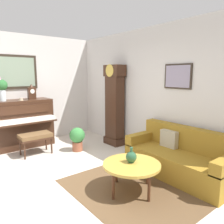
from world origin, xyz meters
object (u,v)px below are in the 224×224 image
piano_bench (35,137)px  flower_vase (2,88)px  coffee_table (132,165)px  teacup (21,99)px  mantel_clock (32,92)px  couch (179,158)px  green_jug (131,157)px  piano (22,123)px  potted_plant (77,138)px  grandfather_clock (115,107)px

piano_bench → flower_vase: 1.39m
coffee_table → teacup: teacup is taller
mantel_clock → flower_vase: 0.69m
couch → green_jug: couch is taller
piano → teacup: size_ratio=12.41×
piano_bench → green_jug: 2.55m
couch → teacup: 3.77m
potted_plant → teacup: bearing=-137.1°
piano_bench → couch: couch is taller
couch → coffee_table: couch is taller
couch → flower_vase: (-3.36, -2.11, 1.18)m
coffee_table → teacup: bearing=-168.1°
piano_bench → mantel_clock: bearing=163.2°
flower_vase → couch: bearing=32.1°
piano → green_jug: bearing=11.7°
grandfather_clock → flower_vase: size_ratio=3.50×
piano → coffee_table: size_ratio=1.64×
flower_vase → potted_plant: flower_vase is taller
green_jug → mantel_clock: bearing=-173.3°
coffee_table → piano: bearing=-168.8°
flower_vase → coffee_table: bearing=17.6°
teacup → flower_vase: bearing=-109.3°
teacup → mantel_clock: bearing=113.1°
grandfather_clock → potted_plant: (-0.14, -1.02, -0.64)m
grandfather_clock → flower_vase: bearing=-118.8°
piano → mantel_clock: bearing=89.7°
piano → flower_vase: 0.97m
mantel_clock → potted_plant: 1.65m
mantel_clock → green_jug: mantel_clock is taller
piano_bench → grandfather_clock: size_ratio=0.34×
mantel_clock → teacup: 0.36m
coffee_table → green_jug: green_jug is taller
piano → grandfather_clock: bearing=56.6°
flower_vase → grandfather_clock: bearing=61.2°
grandfather_clock → coffee_table: bearing=-32.8°
piano → mantel_clock: (0.00, 0.29, 0.75)m
piano → green_jug: size_ratio=6.00×
piano → piano_bench: piano is taller
couch → mantel_clock: size_ratio=5.00×
couch → flower_vase: flower_vase is taller
piano → potted_plant: size_ratio=2.57×
piano_bench → mantel_clock: 1.23m
mantel_clock → green_jug: (3.22, 0.38, -0.81)m
piano → teacup: 0.62m
piano_bench → coffee_table: piano_bench is taller
piano → flower_vase: size_ratio=2.48×
teacup → grandfather_clock: bearing=59.6°
grandfather_clock → mantel_clock: 2.11m
coffee_table → potted_plant: size_ratio=1.57×
grandfather_clock → mantel_clock: size_ratio=5.34×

